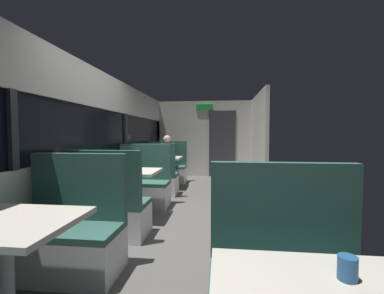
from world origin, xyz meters
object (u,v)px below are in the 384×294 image
bench_far_window_facing_end (155,179)px  coffee_cup_primary (348,268)px  seated_passenger (168,163)px  dining_table_near_window (4,235)px  dining_table_mid_window (129,177)px  coffee_cup_secondary (138,167)px  bench_near_window_facing_entry (70,238)px  dining_table_far_window (162,161)px  bench_mid_window_facing_entry (143,187)px  bench_far_window_facing_entry (168,170)px  bench_mid_window_facing_end (109,211)px  bench_front_aisle_facing_entry (288,292)px

bench_far_window_facing_end → coffee_cup_primary: (1.85, -4.18, 0.46)m
seated_passenger → dining_table_near_window: bearing=-90.0°
dining_table_mid_window → coffee_cup_secondary: 0.21m
bench_near_window_facing_entry → dining_table_far_window: (0.00, 3.72, 0.31)m
seated_passenger → coffee_cup_secondary: bearing=-87.3°
bench_mid_window_facing_entry → bench_far_window_facing_end: (0.00, 0.81, 0.00)m
bench_near_window_facing_entry → bench_far_window_facing_entry: bearing=90.0°
bench_mid_window_facing_entry → bench_far_window_facing_entry: size_ratio=1.00×
dining_table_near_window → coffee_cup_secondary: (0.13, 2.29, 0.15)m
coffee_cup_primary → bench_far_window_facing_end: bearing=113.9°
bench_mid_window_facing_end → bench_far_window_facing_entry: 3.61m
dining_table_near_window → bench_near_window_facing_entry: 0.77m
dining_table_mid_window → bench_mid_window_facing_entry: bench_mid_window_facing_entry is taller
dining_table_near_window → bench_far_window_facing_entry: size_ratio=0.82×
bench_mid_window_facing_end → coffee_cup_primary: size_ratio=12.22×
bench_far_window_facing_entry → coffee_cup_primary: (1.85, -5.58, 0.46)m
bench_mid_window_facing_end → bench_front_aisle_facing_entry: bearing=-38.3°
dining_table_near_window → coffee_cup_primary: size_ratio=10.00×
coffee_cup_secondary → seated_passenger: bearing=92.7°
dining_table_mid_window → bench_far_window_facing_entry: 2.93m
bench_front_aisle_facing_entry → bench_near_window_facing_entry: bearing=161.5°
coffee_cup_secondary → dining_table_far_window: bearing=93.5°
coffee_cup_secondary → bench_near_window_facing_entry: bearing=-94.7°
dining_table_mid_window → seated_passenger: bearing=90.0°
bench_front_aisle_facing_entry → seated_passenger: (-1.79, 4.95, 0.21)m
bench_mid_window_facing_end → coffee_cup_primary: bench_mid_window_facing_end is taller
bench_far_window_facing_entry → bench_far_window_facing_end: bearing=-90.0°
dining_table_mid_window → coffee_cup_primary: bearing=-55.3°
dining_table_mid_window → seated_passenger: seated_passenger is taller
dining_table_mid_window → bench_far_window_facing_end: (0.00, 1.51, -0.31)m
dining_table_mid_window → coffee_cup_secondary: size_ratio=10.00×
bench_mid_window_facing_entry → coffee_cup_secondary: (0.13, -0.62, 0.46)m
bench_mid_window_facing_entry → seated_passenger: size_ratio=0.87×
bench_near_window_facing_entry → seated_passenger: seated_passenger is taller
bench_near_window_facing_entry → coffee_cup_secondary: 1.66m
seated_passenger → dining_table_mid_window: bearing=-90.0°
bench_mid_window_facing_entry → dining_table_far_window: 1.54m
bench_far_window_facing_entry → coffee_cup_secondary: 2.88m
bench_mid_window_facing_end → bench_far_window_facing_end: same height
bench_far_window_facing_end → coffee_cup_secondary: 1.51m
bench_near_window_facing_entry → dining_table_mid_window: bearing=90.0°
bench_mid_window_facing_end → bench_mid_window_facing_entry: same height
dining_table_near_window → coffee_cup_primary: bearing=-13.9°
coffee_cup_primary → coffee_cup_secondary: bearing=122.1°
seated_passenger → coffee_cup_secondary: 2.78m
dining_table_far_window → seated_passenger: seated_passenger is taller
dining_table_far_window → bench_front_aisle_facing_entry: 4.69m
bench_near_window_facing_entry → coffee_cup_primary: 2.23m
dining_table_near_window → bench_mid_window_facing_entry: (0.00, 2.91, -0.31)m
bench_front_aisle_facing_entry → coffee_cup_primary: (0.06, -0.56, 0.46)m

